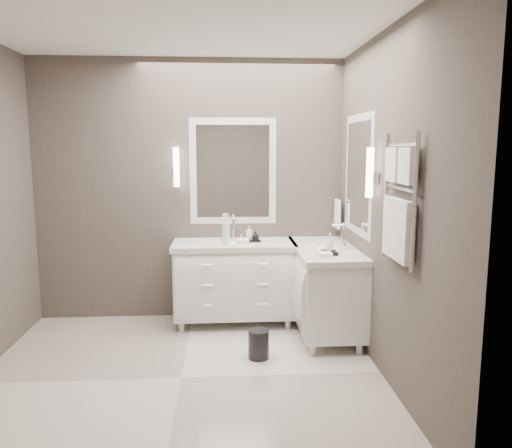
{
  "coord_description": "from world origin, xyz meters",
  "views": [
    {
      "loc": [
        0.35,
        -3.73,
        1.8
      ],
      "look_at": [
        0.64,
        0.7,
        1.12
      ],
      "focal_mm": 35.0,
      "sensor_mm": 36.0,
      "label": 1
    }
  ],
  "objects": [
    {
      "name": "soap_bottle_b",
      "position": [
        0.67,
        1.22,
        0.92
      ],
      "size": [
        0.09,
        0.09,
        0.09
      ],
      "primitive_type": "imported",
      "rotation": [
        0.0,
        0.0,
        0.41
      ],
      "color": "black",
      "rests_on": "amenity_tray_back"
    },
    {
      "name": "floor",
      "position": [
        0.0,
        0.0,
        -0.01
      ],
      "size": [
        3.2,
        3.0,
        0.01
      ],
      "primitive_type": "cube",
      "color": "beige",
      "rests_on": "ground"
    },
    {
      "name": "vanity_back",
      "position": [
        0.45,
        1.23,
        0.49
      ],
      "size": [
        1.24,
        0.59,
        0.97
      ],
      "color": "white",
      "rests_on": "floor"
    },
    {
      "name": "towel_bar_corner",
      "position": [
        1.54,
        1.36,
        1.12
      ],
      "size": [
        0.03,
        0.22,
        0.3
      ],
      "color": "white",
      "rests_on": "wall_right"
    },
    {
      "name": "wall_right",
      "position": [
        1.6,
        0.0,
        1.35
      ],
      "size": [
        0.01,
        3.0,
        2.7
      ],
      "primitive_type": "cube",
      "color": "#4A413B",
      "rests_on": "floor"
    },
    {
      "name": "water_bottle",
      "position": [
        0.37,
        1.12,
        0.95
      ],
      "size": [
        0.08,
        0.08,
        0.21
      ],
      "primitive_type": "cylinder",
      "rotation": [
        0.0,
        0.0,
        -0.03
      ],
      "color": "silver",
      "rests_on": "vanity_back"
    },
    {
      "name": "soap_bottle_a",
      "position": [
        0.61,
        1.27,
        0.94
      ],
      "size": [
        0.06,
        0.06,
        0.14
      ],
      "primitive_type": "imported",
      "rotation": [
        0.0,
        0.0,
        0.01
      ],
      "color": "white",
      "rests_on": "amenity_tray_back"
    },
    {
      "name": "soap_bottle_c",
      "position": [
        1.3,
        0.61,
        0.96
      ],
      "size": [
        0.08,
        0.08,
        0.16
      ],
      "primitive_type": "imported",
      "rotation": [
        0.0,
        0.0,
        0.25
      ],
      "color": "white",
      "rests_on": "amenity_tray_right"
    },
    {
      "name": "ceiling",
      "position": [
        0.0,
        0.0,
        2.71
      ],
      "size": [
        3.2,
        3.0,
        0.01
      ],
      "primitive_type": "cube",
      "color": "white",
      "rests_on": "wall_back"
    },
    {
      "name": "waste_bin",
      "position": [
        0.64,
        0.33,
        0.13
      ],
      "size": [
        0.24,
        0.24,
        0.25
      ],
      "primitive_type": "cylinder",
      "rotation": [
        0.0,
        0.0,
        0.42
      ],
      "color": "black",
      "rests_on": "floor"
    },
    {
      "name": "sconce_back",
      "position": [
        -0.13,
        1.43,
        1.59
      ],
      "size": [
        0.06,
        0.06,
        0.4
      ],
      "color": "white",
      "rests_on": "wall_back"
    },
    {
      "name": "amenity_tray_back",
      "position": [
        0.64,
        1.25,
        0.86
      ],
      "size": [
        0.17,
        0.14,
        0.02
      ],
      "primitive_type": "cube",
      "rotation": [
        0.0,
        0.0,
        0.16
      ],
      "color": "black",
      "rests_on": "vanity_back"
    },
    {
      "name": "amenity_tray_right",
      "position": [
        1.3,
        0.61,
        0.86
      ],
      "size": [
        0.13,
        0.17,
        0.03
      ],
      "primitive_type": "cube",
      "rotation": [
        0.0,
        0.0,
        -0.01
      ],
      "color": "black",
      "rests_on": "vanity_right"
    },
    {
      "name": "mirror_back",
      "position": [
        0.45,
        1.49,
        1.55
      ],
      "size": [
        0.9,
        0.02,
        1.1
      ],
      "color": "white",
      "rests_on": "wall_back"
    },
    {
      "name": "wall_back",
      "position": [
        0.0,
        1.5,
        1.35
      ],
      "size": [
        3.2,
        0.01,
        2.7
      ],
      "primitive_type": "cube",
      "color": "#4A413B",
      "rests_on": "floor"
    },
    {
      "name": "sconce_right",
      "position": [
        1.53,
        0.22,
        1.59
      ],
      "size": [
        0.06,
        0.06,
        0.4
      ],
      "color": "white",
      "rests_on": "wall_right"
    },
    {
      "name": "vanity_right",
      "position": [
        1.33,
        0.9,
        0.49
      ],
      "size": [
        0.59,
        1.24,
        0.97
      ],
      "color": "white",
      "rests_on": "floor"
    },
    {
      "name": "mirror_right",
      "position": [
        1.59,
        0.8,
        1.55
      ],
      "size": [
        0.02,
        0.9,
        1.1
      ],
      "color": "white",
      "rests_on": "wall_right"
    },
    {
      "name": "towel_ladder",
      "position": [
        1.55,
        -0.4,
        1.39
      ],
      "size": [
        0.06,
        0.58,
        0.9
      ],
      "color": "white",
      "rests_on": "wall_right"
    },
    {
      "name": "wall_front",
      "position": [
        0.0,
        -1.5,
        1.35
      ],
      "size": [
        3.2,
        0.01,
        2.7
      ],
      "primitive_type": "cube",
      "color": "#4A413B",
      "rests_on": "floor"
    }
  ]
}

